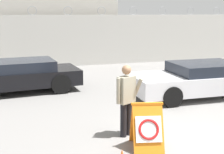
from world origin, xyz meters
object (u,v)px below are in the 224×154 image
object	(u,v)px
security_guard	(126,97)
parked_car_front_coupe	(20,75)
barricade_sign	(147,126)
parked_car_rear_sedan	(200,79)

from	to	relation	value
security_guard	parked_car_front_coupe	xyz separation A→B (m)	(-2.27, 5.15, -0.34)
barricade_sign	parked_car_rear_sedan	xyz separation A→B (m)	(3.52, 3.40, 0.11)
barricade_sign	parked_car_front_coupe	distance (m)	6.44
barricade_sign	security_guard	xyz separation A→B (m)	(-0.19, 0.80, 0.44)
parked_car_rear_sedan	parked_car_front_coupe	bearing A→B (deg)	-21.76
parked_car_front_coupe	security_guard	bearing A→B (deg)	109.01
security_guard	parked_car_rear_sedan	xyz separation A→B (m)	(3.70, 2.60, -0.34)
security_guard	parked_car_front_coupe	bearing A→B (deg)	87.10
barricade_sign	parked_car_rear_sedan	bearing A→B (deg)	57.21
parked_car_front_coupe	parked_car_rear_sedan	size ratio (longest dim) A/B	0.93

